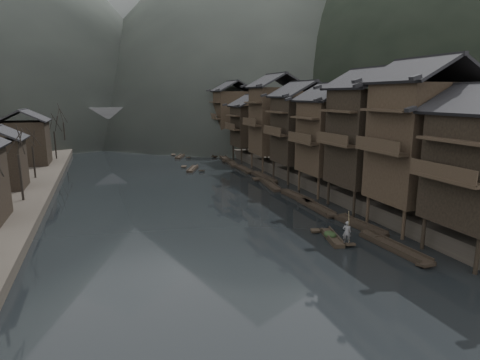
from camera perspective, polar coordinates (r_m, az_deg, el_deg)
name	(u,v)px	position (r m, az deg, el deg)	size (l,w,h in m)	color
water	(228,246)	(32.55, -1.71, -9.30)	(300.00, 300.00, 0.00)	black
right_bank	(336,151)	(82.51, 13.46, 4.07)	(40.00, 200.00, 1.80)	#2D2823
stilt_houses	(309,118)	(54.91, 9.72, 8.74)	(9.00, 67.60, 15.37)	black
bare_trees	(35,139)	(56.58, -27.17, 5.24)	(3.84, 75.58, 7.69)	black
moored_sampans	(258,176)	(58.47, 2.52, 0.53)	(2.99, 67.24, 0.47)	black
midriver_boats	(173,156)	(78.80, -9.50, 3.36)	(7.24, 33.43, 0.45)	black
stone_bridge	(140,123)	(101.60, -13.99, 7.86)	(40.00, 6.00, 9.00)	#4C4C4F
hero_sampan	(332,237)	(34.60, 12.93, -7.93)	(1.90, 4.49, 0.43)	black
cargo_heap	(330,231)	(34.56, 12.72, -7.04)	(0.98, 1.28, 0.59)	black
boatman	(347,229)	(33.25, 14.96, -6.79)	(0.67, 0.44, 1.82)	slate
bamboo_pole	(351,196)	(32.61, 15.51, -2.22)	(0.06, 0.06, 4.05)	#8C7A51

